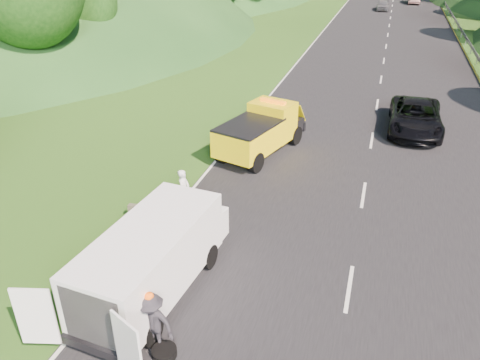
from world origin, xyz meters
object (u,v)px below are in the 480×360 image
(child, at_px, (194,218))
(worker, at_px, (155,349))
(woman, at_px, (185,210))
(white_van, at_px, (154,256))
(spare_tire, at_px, (165,356))
(passing_suv, at_px, (413,131))
(suitcase, at_px, (134,212))
(tow_truck, at_px, (261,130))

(child, distance_m, worker, 6.33)
(woman, bearing_deg, white_van, -168.76)
(child, distance_m, spare_tire, 6.51)
(white_van, bearing_deg, worker, -60.21)
(child, bearing_deg, passing_suv, 94.73)
(spare_tire, height_order, passing_suv, passing_suv)
(child, bearing_deg, suitcase, -122.89)
(spare_tire, bearing_deg, woman, 108.91)
(passing_suv, bearing_deg, child, -124.60)
(white_van, bearing_deg, passing_suv, 69.53)
(woman, xyz_separation_m, passing_suv, (8.63, 11.24, 0.00))
(tow_truck, xyz_separation_m, woman, (-1.43, -6.09, -1.17))
(white_van, xyz_separation_m, suitcase, (-2.63, 3.44, -1.00))
(woman, relative_size, spare_tire, 2.62)
(passing_suv, bearing_deg, tow_truck, -144.41)
(white_van, distance_m, suitcase, 4.44)
(woman, relative_size, passing_suv, 0.29)
(white_van, height_order, woman, white_van)
(tow_truck, bearing_deg, woman, -86.99)
(worker, bearing_deg, spare_tire, -17.38)
(tow_truck, distance_m, white_van, 10.68)
(woman, bearing_deg, spare_tire, -162.85)
(suitcase, height_order, passing_suv, passing_suv)
(child, xyz_separation_m, spare_tire, (1.75, -6.27, 0.00))
(white_van, xyz_separation_m, worker, (0.94, -2.04, -1.30))
(worker, bearing_deg, passing_suv, 71.76)
(worker, bearing_deg, tow_truck, 94.67)
(spare_tire, bearing_deg, suitcase, 124.80)
(white_van, xyz_separation_m, child, (-0.50, 4.12, -1.30))
(woman, distance_m, suitcase, 1.97)
(worker, bearing_deg, child, 105.30)
(white_van, height_order, spare_tire, white_van)
(tow_truck, height_order, woman, tow_truck)
(child, relative_size, worker, 0.57)
(woman, bearing_deg, passing_suv, -39.28)
(tow_truck, xyz_separation_m, white_van, (-0.37, -10.67, 0.13))
(suitcase, bearing_deg, worker, -56.89)
(woman, bearing_deg, suitcase, 124.34)
(tow_truck, height_order, white_van, tow_truck)
(tow_truck, xyz_separation_m, passing_suv, (7.20, 5.15, -1.17))
(tow_truck, relative_size, woman, 3.48)
(tow_truck, relative_size, child, 5.83)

